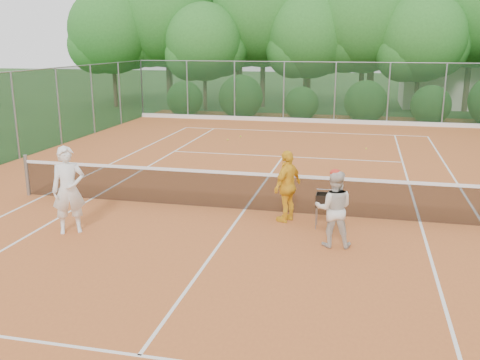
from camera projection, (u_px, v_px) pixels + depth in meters
name	position (u px, v px, depth m)	size (l,w,h in m)	color
ground	(244.00, 211.00, 13.07)	(120.00, 120.00, 0.00)	#214518
clay_court	(244.00, 211.00, 13.07)	(18.00, 36.00, 0.02)	#BB602B
club_building	(468.00, 83.00, 33.36)	(8.00, 5.00, 3.00)	beige
tennis_net	(244.00, 190.00, 12.93)	(11.97, 0.10, 1.10)	gray
player_white	(69.00, 190.00, 11.35)	(0.69, 0.45, 1.89)	white
player_center_grp	(334.00, 208.00, 10.62)	(0.80, 0.64, 1.59)	silver
player_yellow	(288.00, 186.00, 12.10)	(0.97, 0.40, 1.65)	yellow
ball_hopper	(324.00, 201.00, 11.72)	(0.34, 0.34, 0.77)	gray
stray_ball_a	(228.00, 140.00, 22.16)	(0.07, 0.07, 0.07)	#B1C82E
stray_ball_b	(241.00, 136.00, 22.94)	(0.07, 0.07, 0.07)	#C7E134
stray_ball_c	(366.00, 148.00, 20.36)	(0.07, 0.07, 0.07)	yellow
court_markings	(244.00, 210.00, 13.06)	(11.03, 23.83, 0.01)	white
fence_back	(309.00, 92.00, 26.83)	(18.07, 0.07, 3.00)	#19381E
tropical_treeline	(346.00, 21.00, 30.53)	(32.10, 8.49, 15.03)	brown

